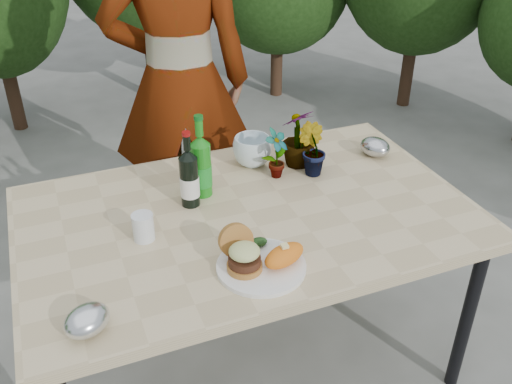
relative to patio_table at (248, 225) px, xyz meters
name	(u,v)px	position (x,y,z in m)	size (l,w,h in m)	color
ground	(249,358)	(0.00, 0.00, -0.69)	(80.00, 80.00, 0.00)	#61615D
patio_table	(248,225)	(0.00, 0.00, 0.00)	(1.60, 1.00, 0.75)	#C9B386
dinner_plate	(261,267)	(-0.07, -0.31, 0.06)	(0.28, 0.28, 0.01)	white
burger_stack	(242,254)	(-0.13, -0.29, 0.12)	(0.11, 0.16, 0.11)	#B7722D
sweet_potato	(284,255)	(-0.01, -0.33, 0.10)	(0.15, 0.08, 0.06)	orange
grilled_veg	(255,243)	(-0.06, -0.22, 0.09)	(0.08, 0.05, 0.03)	olive
wine_bottle	(189,179)	(-0.17, 0.13, 0.16)	(0.07, 0.07, 0.29)	black
sparkling_water	(201,167)	(-0.11, 0.18, 0.17)	(0.08, 0.08, 0.32)	#177C16
plastic_cup	(143,227)	(-0.38, -0.02, 0.10)	(0.07, 0.07, 0.10)	silver
seedling_left	(276,154)	(0.19, 0.19, 0.16)	(0.11, 0.07, 0.20)	#27591E
seedling_mid	(312,150)	(0.34, 0.17, 0.16)	(0.11, 0.09, 0.21)	#215E20
seedling_right	(299,138)	(0.32, 0.26, 0.18)	(0.13, 0.13, 0.24)	#2B5D1F
blue_bowl	(252,151)	(0.14, 0.32, 0.12)	(0.16, 0.16, 0.12)	silver
foil_packet_left	(87,320)	(-0.61, -0.38, 0.10)	(0.13, 0.11, 0.08)	silver
foil_packet_right	(375,147)	(0.65, 0.21, 0.10)	(0.13, 0.11, 0.08)	#ACAFB3
person	(180,84)	(0.00, 0.86, 0.24)	(0.68, 0.45, 1.86)	#9E6A4F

